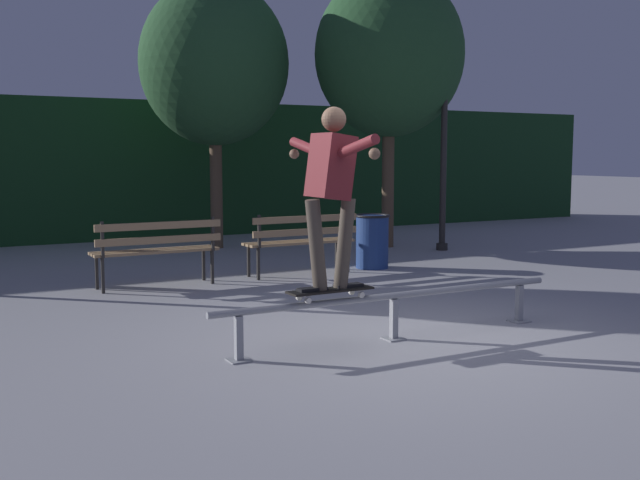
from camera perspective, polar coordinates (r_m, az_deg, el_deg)
ground_plane at (r=6.88m, az=5.79°, el=-7.60°), size 90.00×90.00×0.00m
hedge_backdrop at (r=15.74m, az=-14.67°, el=5.21°), size 24.00×1.20×2.76m
grind_rail at (r=6.83m, az=5.66°, el=-4.86°), size 3.57×0.18×0.43m
skateboard at (r=6.46m, az=0.81°, el=-3.89°), size 0.78×0.22×0.09m
skateboarder at (r=6.36m, az=0.84°, el=4.44°), size 0.62×1.41×1.56m
park_bench_leftmost at (r=9.64m, az=-12.32°, el=-0.42°), size 1.61×0.43×0.88m
park_bench_left_center at (r=10.40m, az=-1.39°, el=0.22°), size 1.61×0.43×0.88m
tree_far_right at (r=13.77m, az=5.30°, el=13.87°), size 2.67×2.67×4.93m
tree_behind_benches at (r=13.68m, az=-8.06°, el=13.17°), size 2.64×2.64×4.74m
lamp_post_right at (r=13.32m, az=9.47°, el=9.88°), size 0.32×0.32×3.90m
trash_can at (r=11.11m, az=4.00°, el=-0.03°), size 0.52×0.52×0.80m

